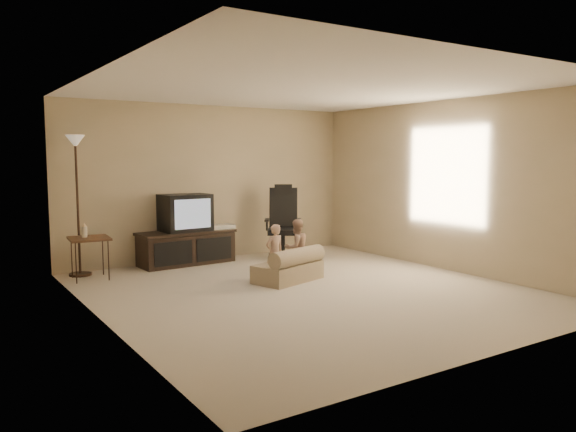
% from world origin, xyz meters
% --- Properties ---
extents(floor, '(5.50, 5.50, 0.00)m').
position_xyz_m(floor, '(0.00, 0.00, 0.00)').
color(floor, '#B4A38F').
rests_on(floor, ground).
extents(room_shell, '(5.50, 5.50, 5.50)m').
position_xyz_m(room_shell, '(0.00, 0.00, 1.52)').
color(room_shell, white).
rests_on(room_shell, floor).
extents(tv_stand, '(1.56, 0.66, 1.09)m').
position_xyz_m(tv_stand, '(-0.55, 2.49, 0.45)').
color(tv_stand, black).
rests_on(tv_stand, floor).
extents(office_chair, '(0.78, 0.78, 1.22)m').
position_xyz_m(office_chair, '(0.97, 2.07, 0.44)').
color(office_chair, black).
rests_on(office_chair, floor).
extents(side_table, '(0.56, 0.56, 0.78)m').
position_xyz_m(side_table, '(-2.11, 2.19, 0.56)').
color(side_table, brown).
rests_on(side_table, floor).
extents(floor_lamp, '(0.31, 0.31, 1.97)m').
position_xyz_m(floor_lamp, '(-2.16, 2.50, 1.44)').
color(floor_lamp, black).
rests_on(floor_lamp, floor).
extents(child_sofa, '(1.06, 0.79, 0.46)m').
position_xyz_m(child_sofa, '(0.12, 0.56, 0.19)').
color(child_sofa, gray).
rests_on(child_sofa, floor).
extents(toddler_left, '(0.30, 0.23, 0.77)m').
position_xyz_m(toddler_left, '(-0.02, 0.73, 0.38)').
color(toddler_left, tan).
rests_on(toddler_left, floor).
extents(toddler_right, '(0.40, 0.24, 0.80)m').
position_xyz_m(toddler_right, '(0.42, 0.86, 0.40)').
color(toddler_right, tan).
rests_on(toddler_right, floor).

